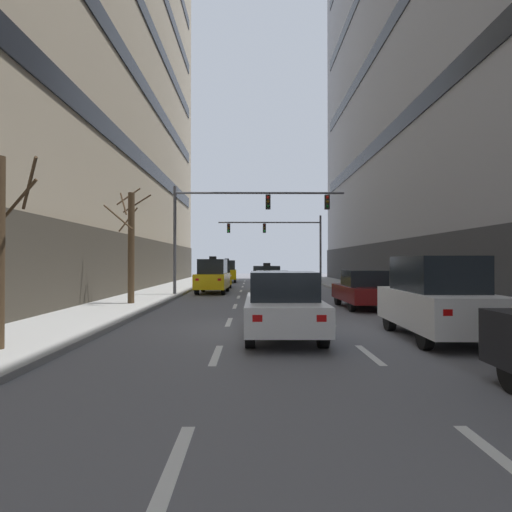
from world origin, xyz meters
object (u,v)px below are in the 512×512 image
object	(u,v)px
car_driving_0	(272,287)
car_parked_2	(363,290)
traffic_signal_1	(284,235)
car_parked_1	(436,298)
street_tree_0	(131,245)
taxi_driving_4	(220,277)
taxi_driving_1	(227,271)
traffic_signal_0	(236,215)
taxi_driving_3	(213,276)
car_driving_5	(283,305)
taxi_driving_2	(267,279)

from	to	relation	value
car_driving_0	car_parked_2	world-z (taller)	car_parked_2
traffic_signal_1	car_parked_1	bearing A→B (deg)	-86.12
car_parked_1	traffic_signal_1	xyz separation A→B (m)	(-1.89, 27.82, 3.34)
car_driving_0	street_tree_0	bearing A→B (deg)	-165.79
taxi_driving_4	street_tree_0	bearing A→B (deg)	-101.96
car_parked_1	taxi_driving_1	bearing A→B (deg)	103.24
traffic_signal_0	traffic_signal_1	size ratio (longest dim) A/B	1.05
car_driving_0	taxi_driving_3	size ratio (longest dim) A/B	0.94
traffic_signal_1	car_driving_5	bearing A→B (deg)	-94.27
car_driving_0	street_tree_0	xyz separation A→B (m)	(-6.41, -1.62, 1.98)
car_driving_5	traffic_signal_1	world-z (taller)	traffic_signal_1
taxi_driving_3	car_parked_2	xyz separation A→B (m)	(7.25, -8.89, -0.27)
car_parked_2	traffic_signal_0	bearing A→B (deg)	132.17
taxi_driving_1	traffic_signal_0	world-z (taller)	traffic_signal_0
taxi_driving_2	taxi_driving_4	size ratio (longest dim) A/B	1.08
car_driving_5	street_tree_0	bearing A→B (deg)	128.09
car_driving_0	traffic_signal_1	bearing A→B (deg)	83.97
taxi_driving_2	car_parked_1	bearing A→B (deg)	-77.13
car_driving_0	taxi_driving_3	distance (m)	7.27
car_parked_2	traffic_signal_1	distance (m)	20.88
taxi_driving_4	taxi_driving_1	bearing A→B (deg)	89.91
taxi_driving_3	traffic_signal_0	size ratio (longest dim) A/B	0.46
car_driving_0	traffic_signal_0	distance (m)	5.77
car_driving_5	car_parked_1	world-z (taller)	car_parked_1
taxi_driving_2	taxi_driving_4	distance (m)	6.49
taxi_driving_2	car_driving_5	xyz separation A→B (m)	(-0.14, -16.41, 0.00)
car_driving_0	taxi_driving_2	bearing A→B (deg)	90.16
taxi_driving_2	taxi_driving_1	bearing A→B (deg)	103.67
taxi_driving_1	car_parked_1	distance (m)	31.55
traffic_signal_1	car_driving_0	bearing A→B (deg)	-96.03
taxi_driving_1	traffic_signal_1	bearing A→B (deg)	-28.47
car_driving_0	taxi_driving_4	world-z (taller)	taxi_driving_4
car_driving_0	car_parked_1	xyz separation A→B (m)	(3.79, -9.84, 0.29)
car_driving_5	car_driving_0	bearing A→B (deg)	89.05
car_parked_2	taxi_driving_2	bearing A→B (deg)	112.21
taxi_driving_1	car_driving_5	xyz separation A→B (m)	(3.28, -30.47, -0.20)
car_driving_0	taxi_driving_3	world-z (taller)	taxi_driving_3
taxi_driving_3	car_driving_5	size ratio (longest dim) A/B	0.97
car_parked_2	traffic_signal_0	distance (m)	9.34
car_driving_0	street_tree_0	distance (m)	6.90
taxi_driving_3	street_tree_0	world-z (taller)	street_tree_0
taxi_driving_4	traffic_signal_0	size ratio (longest dim) A/B	0.44
street_tree_0	taxi_driving_3	bearing A→B (deg)	69.84
car_parked_2	traffic_signal_1	world-z (taller)	traffic_signal_1
car_driving_5	car_parked_1	xyz separation A→B (m)	(3.95, -0.25, 0.21)
car_parked_2	taxi_driving_1	bearing A→B (deg)	107.17
car_driving_0	car_parked_2	bearing A→B (deg)	-33.49
taxi_driving_3	car_parked_2	size ratio (longest dim) A/B	1.03
traffic_signal_1	street_tree_0	distance (m)	21.35
traffic_signal_1	taxi_driving_2	bearing A→B (deg)	-99.76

